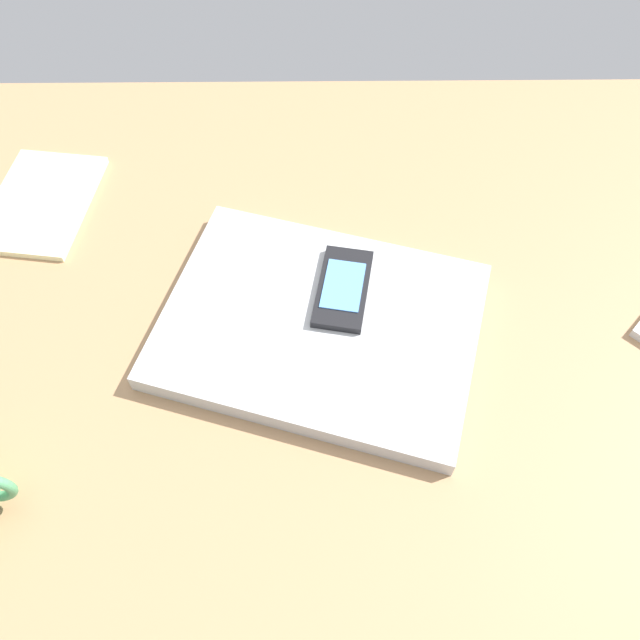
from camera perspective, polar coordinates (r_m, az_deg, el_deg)
desk_surface at (r=69.10cm, az=-6.03°, el=-0.28°), size 120.00×80.00×3.00cm
laptop_closed at (r=65.47cm, az=0.00°, el=-0.43°), size 37.12×31.71×2.21cm
cell_phone_on_laptop at (r=66.23cm, az=2.08°, el=2.89°), size 6.89×10.99×1.06cm
notepad at (r=84.32cm, az=-23.74°, el=9.64°), size 13.43×17.81×0.80cm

